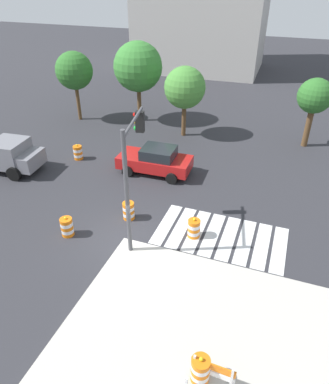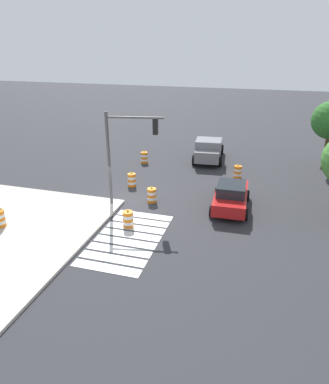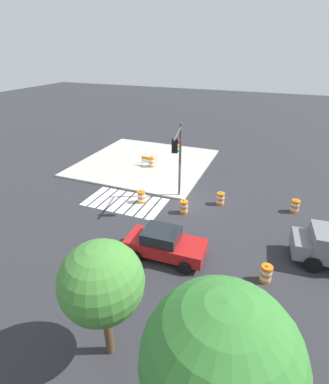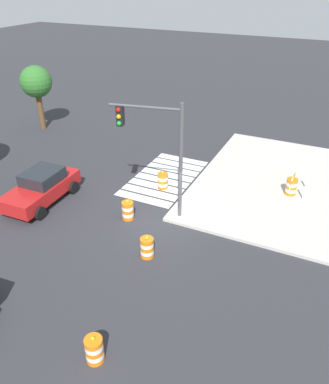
% 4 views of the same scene
% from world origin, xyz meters
% --- Properties ---
extents(ground_plane, '(120.00, 120.00, 0.00)m').
position_xyz_m(ground_plane, '(0.00, 0.00, 0.00)').
color(ground_plane, '#2D2D33').
extents(sidewalk_corner, '(12.00, 12.00, 0.15)m').
position_xyz_m(sidewalk_corner, '(6.00, -6.00, 0.07)').
color(sidewalk_corner, '#BCB7AD').
rests_on(sidewalk_corner, ground).
extents(crosswalk_stripes, '(5.85, 3.20, 0.02)m').
position_xyz_m(crosswalk_stripes, '(4.00, 1.80, 0.01)').
color(crosswalk_stripes, silver).
rests_on(crosswalk_stripes, ground).
extents(sports_car, '(4.36, 2.26, 1.63)m').
position_xyz_m(sports_car, '(-0.98, 6.36, 0.81)').
color(sports_car, red).
rests_on(sports_car, ground).
extents(traffic_barrel_near_corner, '(0.56, 0.56, 1.02)m').
position_xyz_m(traffic_barrel_near_corner, '(-2.60, -0.52, 0.45)').
color(traffic_barrel_near_corner, orange).
rests_on(traffic_barrel_near_corner, ground).
extents(traffic_barrel_crosswalk_end, '(0.56, 0.56, 1.02)m').
position_xyz_m(traffic_barrel_crosswalk_end, '(2.85, 1.37, 0.45)').
color(traffic_barrel_crosswalk_end, orange).
rests_on(traffic_barrel_crosswalk_end, ground).
extents(traffic_barrel_median_near, '(0.56, 0.56, 1.02)m').
position_xyz_m(traffic_barrel_median_near, '(-7.62, -1.36, 0.45)').
color(traffic_barrel_median_near, orange).
rests_on(traffic_barrel_median_near, ground).
extents(traffic_barrel_median_far, '(0.56, 0.56, 1.02)m').
position_xyz_m(traffic_barrel_median_far, '(-0.51, 1.60, 0.45)').
color(traffic_barrel_median_far, orange).
rests_on(traffic_barrel_median_far, ground).
extents(traffic_barrel_far_curb, '(0.56, 0.56, 1.02)m').
position_xyz_m(traffic_barrel_far_curb, '(-6.27, 6.30, 0.45)').
color(traffic_barrel_far_curb, orange).
rests_on(traffic_barrel_far_curb, ground).
extents(traffic_barrel_on_sidewalk, '(0.56, 0.56, 1.02)m').
position_xyz_m(traffic_barrel_on_sidewalk, '(4.91, -5.06, 0.60)').
color(traffic_barrel_on_sidewalk, orange).
rests_on(traffic_barrel_on_sidewalk, sidewalk_corner).
extents(construction_barricade, '(1.30, 0.81, 1.00)m').
position_xyz_m(construction_barricade, '(5.26, -5.21, 0.72)').
color(construction_barricade, silver).
rests_on(construction_barricade, sidewalk_corner).
extents(traffic_light_pole, '(0.91, 3.24, 5.50)m').
position_xyz_m(traffic_light_pole, '(0.36, 0.51, 3.91)').
color(traffic_light_pole, '#4C4C51').
rests_on(traffic_light_pole, sidewalk_corner).
extents(street_tree_streetside_far, '(2.85, 2.85, 4.91)m').
position_xyz_m(street_tree_streetside_far, '(-1.12, 12.30, 3.46)').
color(street_tree_streetside_far, brown).
rests_on(street_tree_streetside_far, ground).
extents(street_tree_corner_lot, '(3.65, 3.65, 6.00)m').
position_xyz_m(street_tree_corner_lot, '(-5.32, 13.93, 4.16)').
color(street_tree_corner_lot, brown).
rests_on(street_tree_corner_lot, ground).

